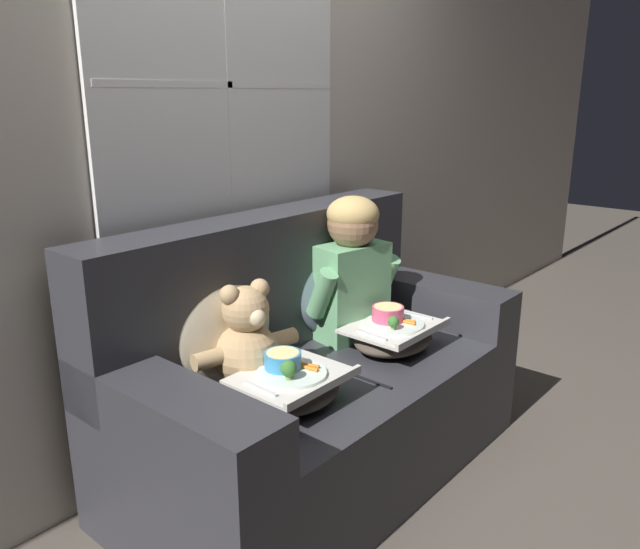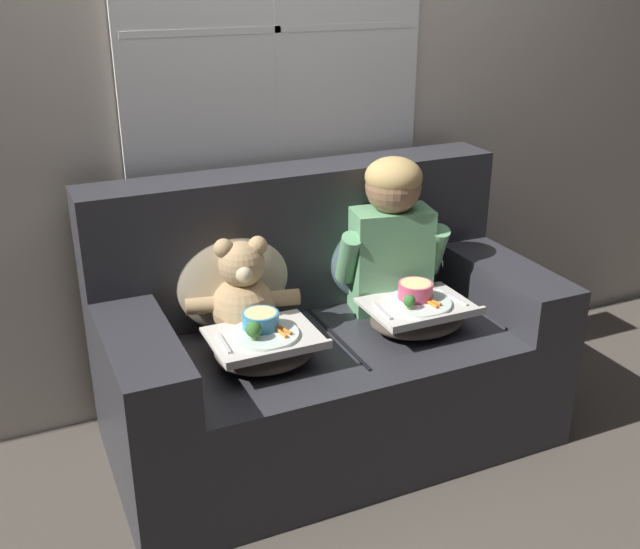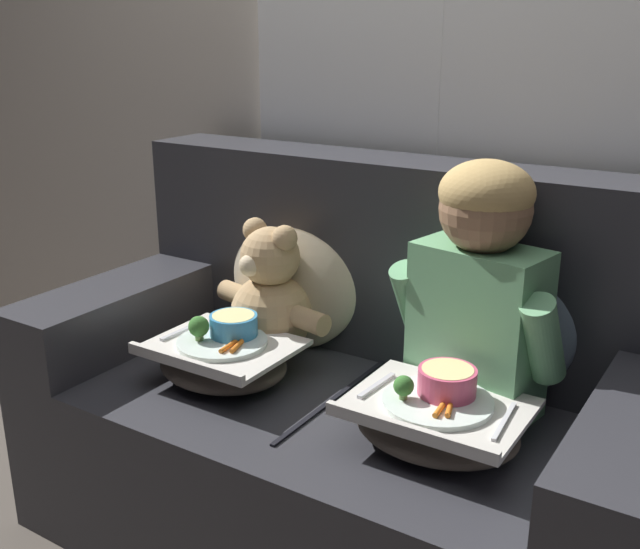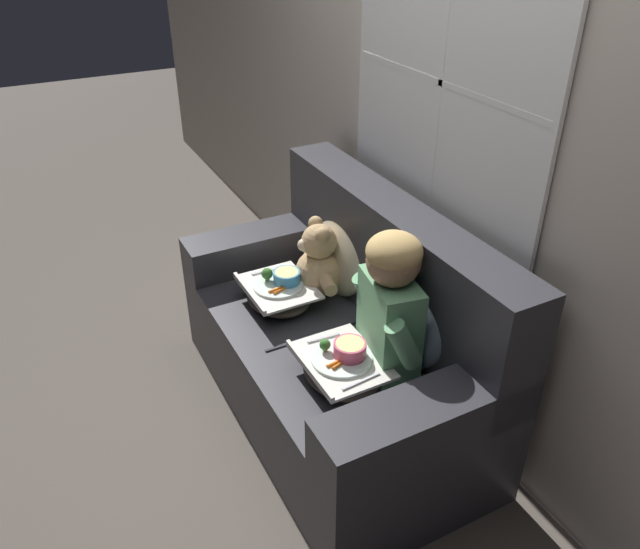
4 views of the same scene
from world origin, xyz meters
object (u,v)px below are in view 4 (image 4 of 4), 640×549
Objects in this scene: throw_pillow_behind_child at (416,314)px; teddy_bear at (318,264)px; lap_tray_child at (342,367)px; throw_pillow_behind_teddy at (343,249)px; couch at (343,344)px; child_figure at (391,297)px; lap_tray_teddy at (279,293)px.

throw_pillow_behind_child reaches higher than teddy_bear.
throw_pillow_behind_child is at bearing 90.00° from lap_tray_child.
throw_pillow_behind_teddy is 0.70m from lap_tray_child.
couch reaches higher than throw_pillow_behind_child.
throw_pillow_behind_teddy reaches higher than throw_pillow_behind_child.
throw_pillow_behind_child is 1.19× the size of lap_tray_child.
lap_tray_teddy is (-0.60, -0.21, -0.27)m from child_figure.
throw_pillow_behind_teddy is 1.28× the size of lap_tray_teddy.
teddy_bear is 0.23m from lap_tray_teddy.
throw_pillow_behind_teddy reaches higher than lap_tray_child.
teddy_bear is (-0.00, -0.13, -0.05)m from throw_pillow_behind_teddy.
lap_tray_child is at bearing -0.04° from lap_tray_teddy.
lap_tray_child is (0.00, -0.21, -0.27)m from child_figure.
teddy_bear is 0.64m from lap_tray_child.
lap_tray_teddy is at bearing -160.59° from child_figure.
lap_tray_teddy is at bearing -90.07° from throw_pillow_behind_teddy.
throw_pillow_behind_child is at bearing -0.00° from throw_pillow_behind_teddy.
couch reaches higher than lap_tray_teddy.
lap_tray_child is 0.60m from lap_tray_teddy.
child_figure reaches higher than couch.
teddy_bear reaches higher than lap_tray_teddy.
lap_tray_child is (0.60, -0.34, -0.14)m from throw_pillow_behind_teddy.
throw_pillow_behind_teddy is 0.77× the size of child_figure.
throw_pillow_behind_teddy is 0.63m from child_figure.
throw_pillow_behind_child is 0.75× the size of child_figure.
couch is at bearing -27.86° from throw_pillow_behind_teddy.
throw_pillow_behind_teddy is 0.37m from lap_tray_teddy.
throw_pillow_behind_teddy is 1.13× the size of teddy_bear.
lap_tray_child is (0.00, -0.34, -0.14)m from throw_pillow_behind_child.
throw_pillow_behind_child is at bearing 89.91° from child_figure.
throw_pillow_behind_teddy is at bearing 168.03° from child_figure.
child_figure is (0.60, -0.13, 0.12)m from throw_pillow_behind_teddy.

